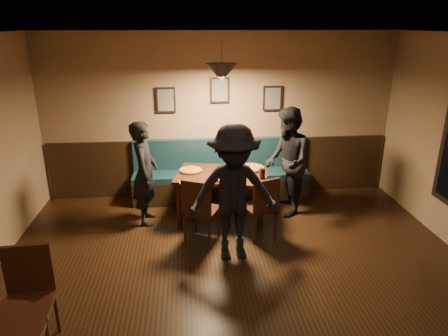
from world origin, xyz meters
name	(u,v)px	position (x,y,z in m)	size (l,w,h in m)	color
floor	(248,325)	(0.00, 0.00, 0.00)	(7.00, 7.00, 0.00)	black
ceiling	(255,38)	(0.00, 0.00, 2.80)	(7.00, 7.00, 0.00)	silver
wall_back	(220,116)	(0.00, 3.50, 1.40)	(6.00, 6.00, 0.00)	#8C704F
wainscot	(220,166)	(0.00, 3.47, 0.50)	(5.88, 0.06, 1.00)	black
booth_bench	(221,172)	(0.00, 3.20, 0.50)	(3.00, 0.60, 1.00)	#0F232D
picture_left	(166,100)	(-0.90, 3.47, 1.70)	(0.32, 0.04, 0.42)	black
picture_center	(220,90)	(0.00, 3.47, 1.85)	(0.32, 0.04, 0.42)	black
picture_right	(272,98)	(0.90, 3.47, 1.70)	(0.32, 0.04, 0.42)	black
pendant_lamp	(222,73)	(-0.05, 2.48, 2.25)	(0.44, 0.44, 0.25)	black
dining_table	(222,196)	(-0.05, 2.48, 0.37)	(1.37, 0.88, 0.74)	black
chair_near_left	(202,209)	(-0.39, 1.79, 0.48)	(0.42, 0.42, 0.96)	black
chair_near_right	(259,206)	(0.42, 1.84, 0.46)	(0.41, 0.41, 0.92)	black
diner_left	(145,173)	(-1.21, 2.44, 0.79)	(0.58, 0.38, 1.59)	black
diner_right	(287,162)	(0.98, 2.57, 0.86)	(0.83, 0.65, 1.72)	black
diner_front	(234,194)	(0.00, 1.32, 0.89)	(1.15, 0.66, 1.78)	black
pizza_a	(191,170)	(-0.53, 2.62, 0.76)	(0.34, 0.34, 0.04)	#C07C24
pizza_b	(221,177)	(-0.08, 2.27, 0.75)	(0.32, 0.32, 0.04)	orange
pizza_c	(251,168)	(0.43, 2.64, 0.76)	(0.39, 0.39, 0.04)	orange
soda_glass	(262,174)	(0.52, 2.20, 0.82)	(0.08, 0.08, 0.16)	black
tabasco_bottle	(260,171)	(0.52, 2.38, 0.80)	(0.03, 0.03, 0.12)	#8E1F04
napkin_a	(187,169)	(-0.59, 2.71, 0.74)	(0.15, 0.15, 0.01)	#1D6E28
napkin_b	(184,182)	(-0.63, 2.17, 0.74)	(0.15, 0.15, 0.01)	#1B6835
cutlery_set	(224,184)	(-0.06, 2.05, 0.74)	(0.02, 0.20, 0.00)	silver
cafe_chair_far	(27,304)	(-2.06, -0.12, 0.50)	(0.44, 0.44, 0.99)	black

